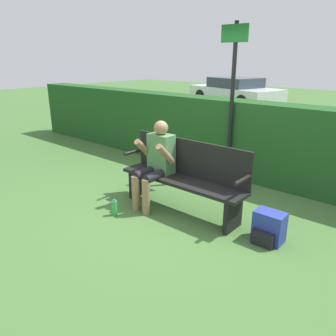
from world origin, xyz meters
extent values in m
plane|color=#426B33|center=(0.00, 0.00, 0.00)|extent=(40.00, 40.00, 0.00)
cube|color=#1E4C1E|center=(0.00, 1.85, 0.67)|extent=(12.00, 0.52, 1.35)
cube|color=black|center=(0.00, 0.00, 0.45)|extent=(1.89, 0.41, 0.05)
cube|color=black|center=(0.00, 0.19, 0.73)|extent=(1.89, 0.04, 0.52)
cube|color=black|center=(-0.83, 0.00, 0.21)|extent=(0.06, 0.37, 0.43)
cube|color=black|center=(0.83, 0.00, 0.21)|extent=(0.06, 0.37, 0.43)
cylinder|color=black|center=(-0.92, 0.00, 0.69)|extent=(0.05, 0.37, 0.05)
cylinder|color=black|center=(0.92, 0.00, 0.69)|extent=(0.05, 0.37, 0.05)
cube|color=#4C7F4C|center=(-0.40, 0.04, 0.75)|extent=(0.36, 0.22, 0.56)
sphere|color=#997051|center=(-0.40, 0.04, 1.13)|extent=(0.20, 0.20, 0.20)
cylinder|color=black|center=(-0.50, -0.17, 0.51)|extent=(0.13, 0.43, 0.13)
cylinder|color=black|center=(-0.30, -0.17, 0.51)|extent=(0.13, 0.43, 0.13)
cylinder|color=#997051|center=(-0.50, -0.39, 0.25)|extent=(0.11, 0.11, 0.51)
cylinder|color=#997051|center=(-0.30, -0.39, 0.25)|extent=(0.11, 0.11, 0.51)
cylinder|color=#997051|center=(-0.60, -0.10, 0.81)|extent=(0.09, 0.34, 0.34)
cylinder|color=#997051|center=(-0.20, -0.10, 0.81)|extent=(0.09, 0.34, 0.34)
cube|color=#283893|center=(1.28, 0.05, 0.18)|extent=(0.34, 0.23, 0.37)
cube|color=black|center=(1.28, -0.11, 0.09)|extent=(0.26, 0.08, 0.17)
cylinder|color=green|center=(-0.60, -0.70, 0.10)|extent=(0.07, 0.07, 0.21)
cylinder|color=#2D66B2|center=(-0.60, -0.70, 0.22)|extent=(0.04, 0.04, 0.02)
cylinder|color=black|center=(-0.16, 1.54, 1.29)|extent=(0.07, 0.07, 2.59)
cube|color=#196626|center=(-0.16, 1.50, 2.41)|extent=(0.47, 0.02, 0.27)
cube|color=silver|center=(-4.96, 10.18, 0.47)|extent=(4.64, 2.95, 0.58)
cube|color=#333D4C|center=(-4.96, 10.18, 0.97)|extent=(2.43, 2.13, 0.43)
cylinder|color=black|center=(-3.44, 10.69, 0.29)|extent=(0.61, 0.33, 0.59)
cylinder|color=black|center=(-3.91, 8.97, 0.29)|extent=(0.61, 0.33, 0.59)
cylinder|color=black|center=(-6.00, 11.40, 0.29)|extent=(0.61, 0.33, 0.59)
cylinder|color=black|center=(-6.48, 9.68, 0.29)|extent=(0.61, 0.33, 0.59)
camera|label=1|loc=(2.59, -3.30, 2.07)|focal=35.00mm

